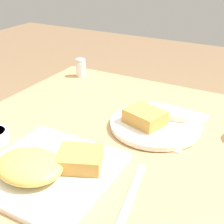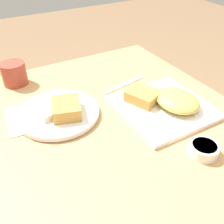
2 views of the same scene
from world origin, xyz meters
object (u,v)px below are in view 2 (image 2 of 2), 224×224
at_px(butter_knife, 124,85).
at_px(plate_oval_far, 59,111).
at_px(plate_square_near, 166,103).
at_px(sauce_ramekin, 204,149).
at_px(coffee_mug, 14,74).

bearing_deg(butter_knife, plate_oval_far, 1.87).
bearing_deg(plate_oval_far, butter_knife, -77.08).
bearing_deg(plate_square_near, butter_knife, 10.53).
distance_m(plate_square_near, sauce_ramekin, 0.22).
bearing_deg(butter_knife, coffee_mug, -42.22).
bearing_deg(butter_knife, sauce_ramekin, 77.89).
bearing_deg(plate_oval_far, plate_square_near, -112.53).
xyz_separation_m(butter_knife, coffee_mug, (0.21, 0.35, 0.04)).
relative_size(sauce_ramekin, butter_knife, 0.40).
relative_size(butter_knife, coffee_mug, 2.16).
bearing_deg(coffee_mug, sauce_ramekin, -151.07).
distance_m(plate_oval_far, sauce_ramekin, 0.44).
relative_size(plate_square_near, butter_knife, 1.47).
height_order(sauce_ramekin, butter_knife, sauce_ramekin).
bearing_deg(sauce_ramekin, plate_square_near, -11.69).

